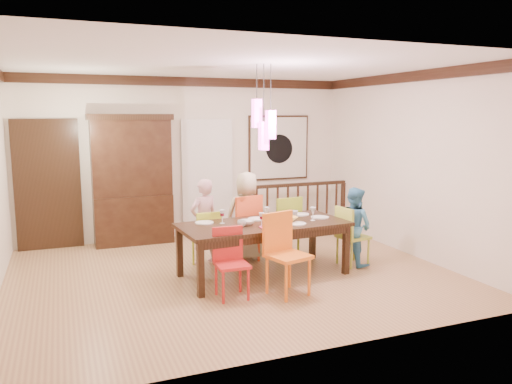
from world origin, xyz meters
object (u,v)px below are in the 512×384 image
object	(u,v)px
person_far_left	(204,222)
person_end_right	(354,226)
dining_table	(263,228)
china_hutch	(132,179)
chair_end_right	(353,232)
chair_far_left	(206,235)
person_far_mid	(247,216)
balustrade	(298,207)

from	to	relation	value
person_far_left	person_end_right	world-z (taller)	person_far_left
dining_table	china_hutch	bearing A→B (deg)	116.24
chair_end_right	china_hutch	world-z (taller)	china_hutch
chair_far_left	person_far_mid	size ratio (longest dim) A/B	0.62
dining_table	chair_end_right	distance (m)	1.45
person_far_mid	chair_end_right	bearing A→B (deg)	163.16
chair_end_right	person_far_left	world-z (taller)	person_far_left
china_hutch	person_end_right	bearing A→B (deg)	-40.89
person_far_left	person_end_right	xyz separation A→B (m)	(2.08, -0.87, -0.06)
chair_far_left	person_end_right	distance (m)	2.21
person_far_left	person_far_mid	bearing A→B (deg)	159.53
dining_table	china_hutch	distance (m)	2.91
china_hutch	person_end_right	world-z (taller)	china_hutch
person_end_right	chair_end_right	bearing A→B (deg)	108.94
chair_end_right	person_far_left	xyz separation A→B (m)	(-2.06, 0.88, 0.14)
chair_end_right	dining_table	bearing A→B (deg)	80.92
person_far_mid	person_end_right	world-z (taller)	person_far_mid
chair_far_left	chair_end_right	size ratio (longest dim) A/B	0.96
china_hutch	person_far_left	size ratio (longest dim) A/B	1.74
chair_far_left	person_far_left	bearing A→B (deg)	-97.49
chair_far_left	chair_end_right	xyz separation A→B (m)	(2.07, -0.72, 0.02)
dining_table	chair_far_left	xyz separation A→B (m)	(-0.63, 0.68, -0.19)
balustrade	person_far_left	xyz separation A→B (m)	(-2.21, -1.29, 0.15)
person_far_mid	person_end_right	size ratio (longest dim) A/B	1.17
china_hutch	person_far_mid	xyz separation A→B (m)	(1.51, -1.66, -0.44)
dining_table	person_far_left	size ratio (longest dim) A/B	1.84
chair_end_right	person_far_left	bearing A→B (deg)	59.04
dining_table	person_far_mid	size ratio (longest dim) A/B	1.73
person_far_left	chair_end_right	bearing A→B (deg)	137.95
balustrade	person_end_right	bearing A→B (deg)	-94.72
chair_far_left	balustrade	bearing A→B (deg)	-148.80
person_end_right	china_hutch	bearing A→B (deg)	31.24
person_far_left	person_far_mid	size ratio (longest dim) A/B	0.94
balustrade	person_far_mid	size ratio (longest dim) A/B	1.61
chair_far_left	person_far_left	xyz separation A→B (m)	(0.02, 0.16, 0.16)
chair_end_right	person_far_mid	distance (m)	1.63
chair_end_right	china_hutch	distance (m)	3.87
balustrade	person_far_mid	bearing A→B (deg)	-140.42
balustrade	person_far_left	distance (m)	2.56
person_far_left	person_end_right	size ratio (longest dim) A/B	1.10
chair_far_left	person_far_mid	bearing A→B (deg)	-170.41
china_hutch	person_far_left	world-z (taller)	china_hutch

